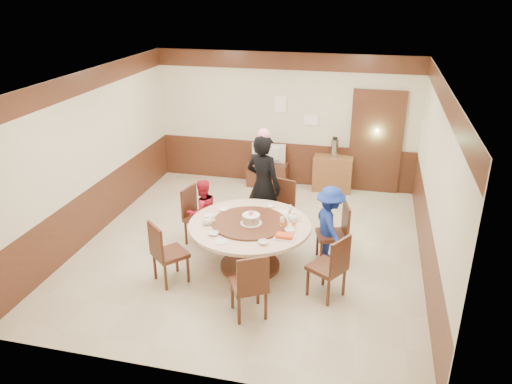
% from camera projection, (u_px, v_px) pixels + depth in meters
% --- Properties ---
extents(room, '(6.00, 6.04, 2.84)m').
position_uv_depth(room, '(252.00, 187.00, 7.95)').
color(room, beige).
rests_on(room, ground).
extents(banquet_table, '(1.85, 1.85, 0.78)m').
position_uv_depth(banquet_table, '(250.00, 236.00, 7.57)').
color(banquet_table, '#482416').
rests_on(banquet_table, ground).
extents(chair_0, '(0.55, 0.54, 0.97)m').
position_uv_depth(chair_0, '(332.00, 243.00, 7.84)').
color(chair_0, '#482416').
rests_on(chair_0, ground).
extents(chair_1, '(0.54, 0.55, 0.97)m').
position_uv_depth(chair_1, '(279.00, 218.00, 8.66)').
color(chair_1, '#482416').
rests_on(chair_1, ground).
extents(chair_2, '(0.54, 0.53, 0.97)m').
position_uv_depth(chair_2, '(199.00, 226.00, 8.41)').
color(chair_2, '#482416').
rests_on(chair_2, ground).
extents(chair_3, '(0.62, 0.62, 0.97)m').
position_uv_depth(chair_3, '(170.00, 263.00, 7.29)').
color(chair_3, '#482416').
rests_on(chair_3, ground).
extents(chair_4, '(0.60, 0.60, 0.97)m').
position_uv_depth(chair_4, '(249.00, 295.00, 6.55)').
color(chair_4, '#482416').
rests_on(chair_4, ground).
extents(chair_5, '(0.61, 0.61, 0.97)m').
position_uv_depth(chair_5, '(327.00, 277.00, 6.95)').
color(chair_5, '#482416').
rests_on(chair_5, ground).
extents(person_standing, '(0.78, 0.66, 1.82)m').
position_uv_depth(person_standing, '(263.00, 186.00, 8.43)').
color(person_standing, black).
rests_on(person_standing, ground).
extents(person_red, '(0.69, 0.69, 1.13)m').
position_uv_depth(person_red, '(202.00, 212.00, 8.29)').
color(person_red, '#AF172A').
rests_on(person_red, ground).
extents(person_blue, '(0.77, 0.93, 1.25)m').
position_uv_depth(person_blue, '(330.00, 225.00, 7.72)').
color(person_blue, navy).
rests_on(person_blue, ground).
extents(birthday_cake, '(0.32, 0.32, 0.21)m').
position_uv_depth(birthday_cake, '(251.00, 219.00, 7.39)').
color(birthday_cake, white).
rests_on(birthday_cake, banquet_table).
extents(teapot_left, '(0.17, 0.15, 0.13)m').
position_uv_depth(teapot_left, '(207.00, 221.00, 7.44)').
color(teapot_left, white).
rests_on(teapot_left, banquet_table).
extents(teapot_right, '(0.17, 0.15, 0.13)m').
position_uv_depth(teapot_right, '(293.00, 217.00, 7.55)').
color(teapot_right, white).
rests_on(teapot_right, banquet_table).
extents(bowl_0, '(0.15, 0.15, 0.04)m').
position_uv_depth(bowl_0, '(223.00, 210.00, 7.90)').
color(bowl_0, white).
rests_on(bowl_0, banquet_table).
extents(bowl_1, '(0.15, 0.15, 0.05)m').
position_uv_depth(bowl_1, '(263.00, 242.00, 6.90)').
color(bowl_1, white).
rests_on(bowl_1, banquet_table).
extents(bowl_2, '(0.15, 0.15, 0.04)m').
position_uv_depth(bowl_2, '(214.00, 234.00, 7.15)').
color(bowl_2, white).
rests_on(bowl_2, banquet_table).
extents(bowl_3, '(0.15, 0.15, 0.05)m').
position_uv_depth(bowl_3, '(290.00, 230.00, 7.23)').
color(bowl_3, white).
rests_on(bowl_3, banquet_table).
extents(bowl_4, '(0.14, 0.14, 0.03)m').
position_uv_depth(bowl_4, '(209.00, 216.00, 7.68)').
color(bowl_4, white).
rests_on(bowl_4, banquet_table).
extents(bowl_5, '(0.13, 0.13, 0.04)m').
position_uv_depth(bowl_5, '(270.00, 206.00, 8.01)').
color(bowl_5, white).
rests_on(bowl_5, banquet_table).
extents(saucer_near, '(0.18, 0.18, 0.01)m').
position_uv_depth(saucer_near, '(221.00, 242.00, 6.95)').
color(saucer_near, white).
rests_on(saucer_near, banquet_table).
extents(saucer_far, '(0.18, 0.18, 0.01)m').
position_uv_depth(saucer_far, '(285.00, 212.00, 7.83)').
color(saucer_far, white).
rests_on(saucer_far, banquet_table).
extents(shrimp_platter, '(0.30, 0.20, 0.06)m').
position_uv_depth(shrimp_platter, '(285.00, 237.00, 7.05)').
color(shrimp_platter, white).
rests_on(shrimp_platter, banquet_table).
extents(bottle_0, '(0.06, 0.06, 0.16)m').
position_uv_depth(bottle_0, '(282.00, 223.00, 7.34)').
color(bottle_0, white).
rests_on(bottle_0, banquet_table).
extents(bottle_1, '(0.06, 0.06, 0.16)m').
position_uv_depth(bottle_1, '(294.00, 223.00, 7.33)').
color(bottle_1, white).
rests_on(bottle_1, banquet_table).
extents(bottle_2, '(0.06, 0.06, 0.16)m').
position_uv_depth(bottle_2, '(290.00, 211.00, 7.71)').
color(bottle_2, white).
rests_on(bottle_2, banquet_table).
extents(tv_stand, '(0.85, 0.45, 0.50)m').
position_uv_depth(tv_stand, '(268.00, 174.00, 10.79)').
color(tv_stand, '#482416').
rests_on(tv_stand, ground).
extents(television, '(0.73, 0.11, 0.42)m').
position_uv_depth(television, '(268.00, 154.00, 10.61)').
color(television, '#949497').
rests_on(television, tv_stand).
extents(side_cabinet, '(0.80, 0.40, 0.75)m').
position_uv_depth(side_cabinet, '(333.00, 174.00, 10.47)').
color(side_cabinet, brown).
rests_on(side_cabinet, ground).
extents(thermos, '(0.15, 0.15, 0.38)m').
position_uv_depth(thermos, '(335.00, 148.00, 10.24)').
color(thermos, silver).
rests_on(thermos, side_cabinet).
extents(notice_left, '(0.25, 0.00, 0.35)m').
position_uv_depth(notice_left, '(280.00, 104.00, 10.34)').
color(notice_left, white).
rests_on(notice_left, room).
extents(notice_right, '(0.30, 0.00, 0.22)m').
position_uv_depth(notice_right, '(311.00, 120.00, 10.32)').
color(notice_right, white).
rests_on(notice_right, room).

